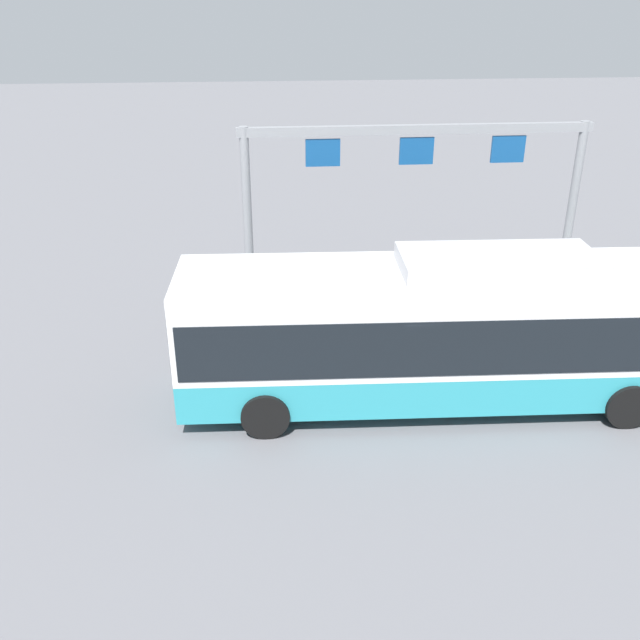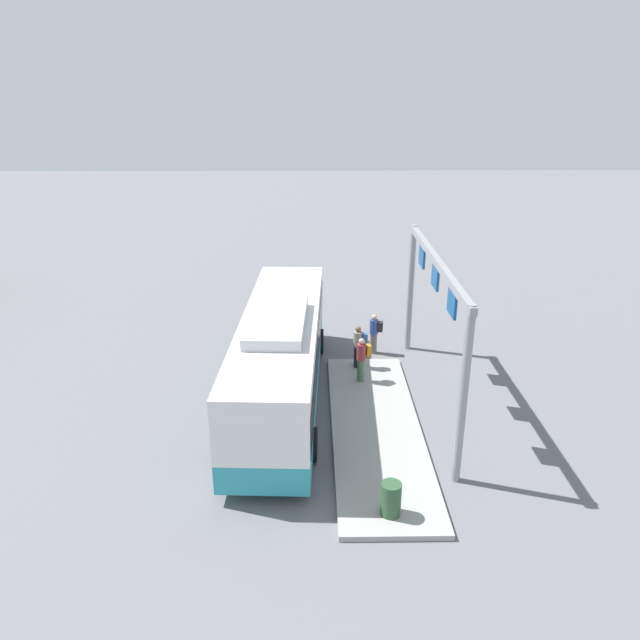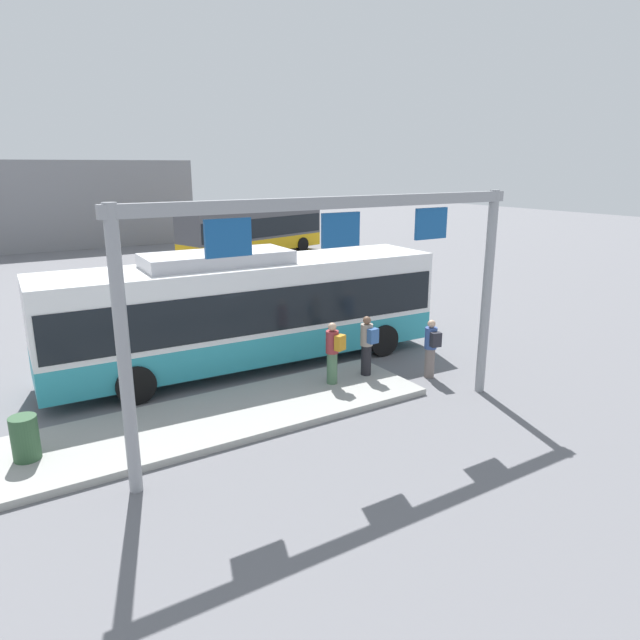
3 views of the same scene
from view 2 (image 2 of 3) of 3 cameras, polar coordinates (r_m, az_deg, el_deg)
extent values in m
plane|color=slate|center=(21.19, -3.63, -7.50)|extent=(120.00, 120.00, 0.00)
cube|color=#9E9E99|center=(19.43, 5.34, -10.20)|extent=(10.00, 2.80, 0.16)
cube|color=teal|center=(20.83, -3.68, -5.64)|extent=(11.64, 2.99, 0.85)
cube|color=white|center=(20.24, -3.77, -2.17)|extent=(11.64, 2.99, 1.90)
cube|color=black|center=(20.32, -3.75, -2.69)|extent=(11.41, 3.02, 1.20)
cube|color=black|center=(25.66, -2.59, 2.81)|extent=(0.13, 2.12, 1.50)
cube|color=#B7B7BC|center=(19.01, -4.08, -0.09)|extent=(4.11, 1.92, 0.36)
cube|color=orange|center=(25.34, -2.64, 4.58)|extent=(0.19, 1.75, 0.28)
cylinder|color=black|center=(24.64, -5.62, -1.95)|extent=(1.01, 0.34, 1.00)
cylinder|color=black|center=(24.46, -0.03, -2.02)|extent=(1.01, 0.34, 1.00)
cylinder|color=black|center=(18.05, -8.56, -11.48)|extent=(1.01, 0.34, 1.00)
cylinder|color=black|center=(17.80, -0.77, -11.73)|extent=(1.01, 0.34, 1.00)
cylinder|color=black|center=(22.94, 3.58, -3.50)|extent=(0.30, 0.30, 0.85)
cylinder|color=gray|center=(22.64, 3.63, -1.83)|extent=(0.36, 0.36, 0.60)
sphere|color=brown|center=(22.48, 3.65, -0.87)|extent=(0.22, 0.22, 0.22)
cube|color=#335993|center=(22.67, 4.28, -1.74)|extent=(0.29, 0.20, 0.40)
cylinder|color=slate|center=(24.56, 5.10, -2.20)|extent=(0.33, 0.33, 0.85)
cylinder|color=#334C8C|center=(24.28, 5.16, -0.64)|extent=(0.41, 0.41, 0.60)
sphere|color=tan|center=(24.13, 5.19, 0.27)|extent=(0.22, 0.22, 0.22)
cube|color=#26262D|center=(24.24, 5.77, -0.62)|extent=(0.31, 0.24, 0.40)
cylinder|color=#476B4C|center=(21.90, 3.91, -4.77)|extent=(0.35, 0.35, 0.85)
cylinder|color=maroon|center=(21.59, 3.96, -3.04)|extent=(0.43, 0.43, 0.60)
sphere|color=tan|center=(21.43, 3.99, -2.04)|extent=(0.22, 0.22, 0.22)
cube|color=#BF7F1E|center=(21.68, 4.59, -2.87)|extent=(0.32, 0.26, 0.40)
cylinder|color=gray|center=(16.30, 13.46, -7.16)|extent=(0.24, 0.24, 5.20)
cylinder|color=gray|center=(24.38, 8.60, 2.93)|extent=(0.24, 0.24, 5.20)
cube|color=gray|center=(19.45, 11.02, 5.57)|extent=(9.37, 0.20, 0.24)
cube|color=#144C8C|center=(17.32, 12.46, 1.57)|extent=(0.90, 0.08, 0.70)
cube|color=#144C8C|center=(19.61, 10.91, 4.02)|extent=(0.90, 0.08, 0.70)
cube|color=#144C8C|center=(21.93, 9.68, 5.96)|extent=(0.90, 0.08, 0.70)
cylinder|color=#2D5133|center=(15.72, 6.75, -16.54)|extent=(0.52, 0.52, 0.90)
camera|label=1|loc=(26.67, -33.93, 13.89)|focal=39.19mm
camera|label=3|loc=(18.53, 46.32, 0.68)|focal=31.82mm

